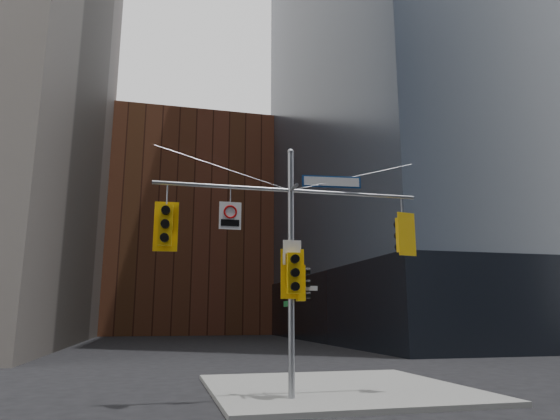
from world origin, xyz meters
name	(u,v)px	position (x,y,z in m)	size (l,w,h in m)	color
ground	(314,419)	(0.00, 0.00, 0.00)	(160.00, 160.00, 0.00)	black
sidewalk_corner	(336,388)	(2.00, 4.00, 0.07)	(8.00, 8.00, 0.15)	gray
podium_ne	(487,308)	(28.00, 32.00, 3.00)	(36.40, 36.40, 6.00)	black
brick_midrise	(188,230)	(0.00, 58.00, 14.00)	(26.00, 20.00, 28.00)	brown
signal_assembly	(291,243)	(0.00, 1.99, 4.42)	(8.00, 0.80, 7.30)	#94979C
traffic_light_west_arm	(166,225)	(-3.58, 2.01, 4.80)	(0.67, 0.55, 1.40)	yellow
traffic_light_east_arm	(403,235)	(3.58, 1.99, 4.80)	(0.63, 0.57, 1.33)	yellow
traffic_light_pole_side	(302,283)	(0.32, 2.00, 3.27)	(0.41, 0.35, 1.02)	yellow
traffic_light_pole_front	(294,273)	(0.00, 1.73, 3.53)	(0.68, 0.56, 1.42)	yellow
street_sign_blade	(332,182)	(1.29, 2.00, 6.35)	(1.82, 0.23, 0.35)	navy
regulatory_sign_arm	(230,215)	(-1.80, 1.97, 5.18)	(0.63, 0.08, 0.79)	silver
regulatory_sign_pole	(292,253)	(0.00, 1.88, 4.12)	(0.54, 0.06, 0.71)	silver
street_blade_ew	(306,288)	(0.45, 2.00, 3.13)	(0.67, 0.04, 0.13)	silver
street_blade_ns	(287,304)	(0.00, 2.45, 2.70)	(0.04, 0.81, 0.16)	#145926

